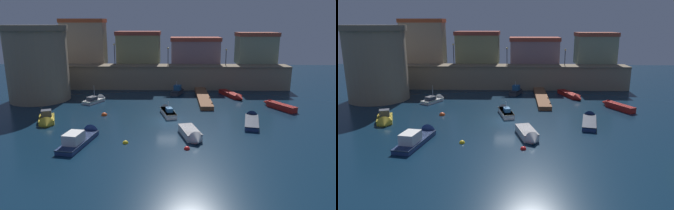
# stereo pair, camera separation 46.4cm
# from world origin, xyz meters

# --- Properties ---
(ground_plane) EXTENTS (107.58, 107.58, 0.00)m
(ground_plane) POSITION_xyz_m (0.00, 0.00, 0.00)
(ground_plane) COLOR #0C2338
(quay_wall) EXTENTS (42.68, 4.10, 4.25)m
(quay_wall) POSITION_xyz_m (0.00, 19.83, 2.13)
(quay_wall) COLOR gray
(quay_wall) RESTS_ON ground
(old_town_backdrop) EXTENTS (40.76, 6.19, 8.41)m
(old_town_backdrop) POSITION_xyz_m (-0.92, 24.24, 7.21)
(old_town_backdrop) COLOR tan
(old_town_backdrop) RESTS_ON ground
(fortress_tower) EXTENTS (9.69, 9.69, 11.33)m
(fortress_tower) POSITION_xyz_m (-20.00, 10.50, 5.73)
(fortress_tower) COLOR gray
(fortress_tower) RESTS_ON ground
(pier_dock) EXTENTS (1.86, 13.24, 0.70)m
(pier_dock) POSITION_xyz_m (5.39, 11.31, 0.29)
(pier_dock) COLOR brown
(pier_dock) RESTS_ON ground
(quay_lamp_0) EXTENTS (0.32, 0.32, 3.85)m
(quay_lamp_0) POSITION_xyz_m (-9.96, 19.83, 6.76)
(quay_lamp_0) COLOR black
(quay_lamp_0) RESTS_ON quay_wall
(quay_lamp_1) EXTENTS (0.32, 0.32, 3.19)m
(quay_lamp_1) POSITION_xyz_m (-0.32, 19.83, 6.39)
(quay_lamp_1) COLOR black
(quay_lamp_1) RESTS_ON quay_wall
(quay_lamp_2) EXTENTS (0.32, 0.32, 2.94)m
(quay_lamp_2) POSITION_xyz_m (10.07, 19.83, 6.24)
(quay_lamp_2) COLOR black
(quay_lamp_2) RESTS_ON quay_wall
(moored_boat_0) EXTENTS (3.19, 4.79, 1.87)m
(moored_boat_0) POSITION_xyz_m (-14.32, -1.34, 0.38)
(moored_boat_0) COLOR gold
(moored_boat_0) RESTS_ON ground
(moored_boat_1) EXTENTS (2.67, 5.20, 1.48)m
(moored_boat_1) POSITION_xyz_m (2.71, -5.95, 0.41)
(moored_boat_1) COLOR white
(moored_boat_1) RESTS_ON ground
(moored_boat_2) EXTENTS (3.39, 4.56, 3.11)m
(moored_boat_2) POSITION_xyz_m (-10.92, 9.47, 0.31)
(moored_boat_2) COLOR white
(moored_boat_2) RESTS_ON ground
(moored_boat_3) EXTENTS (2.98, 6.83, 1.44)m
(moored_boat_3) POSITION_xyz_m (10.28, -0.04, 0.29)
(moored_boat_3) COLOR navy
(moored_boat_3) RESTS_ON ground
(moored_boat_4) EXTENTS (2.91, 7.51, 2.09)m
(moored_boat_4) POSITION_xyz_m (-8.40, -6.87, 0.43)
(moored_boat_4) COLOR navy
(moored_boat_4) RESTS_ON ground
(moored_boat_5) EXTENTS (2.53, 4.31, 2.55)m
(moored_boat_5) POSITION_xyz_m (1.48, 15.14, 0.50)
(moored_boat_5) COLOR #333338
(moored_boat_5) RESTS_ON ground
(moored_boat_6) EXTENTS (3.74, 5.64, 1.05)m
(moored_boat_6) POSITION_xyz_m (15.38, 6.18, 0.41)
(moored_boat_6) COLOR red
(moored_boat_6) RESTS_ON ground
(moored_boat_7) EXTENTS (2.57, 5.56, 2.19)m
(moored_boat_7) POSITION_xyz_m (-0.09, 3.18, 0.36)
(moored_boat_7) COLOR white
(moored_boat_7) RESTS_ON ground
(moored_boat_8) EXTENTS (3.49, 6.73, 1.22)m
(moored_boat_8) POSITION_xyz_m (10.30, 12.77, 0.34)
(moored_boat_8) COLOR red
(moored_boat_8) RESTS_ON ground
(mooring_buoy_0) EXTENTS (0.57, 0.57, 0.57)m
(mooring_buoy_0) POSITION_xyz_m (-3.96, -7.44, 0.00)
(mooring_buoy_0) COLOR yellow
(mooring_buoy_0) RESTS_ON ground
(mooring_buoy_1) EXTENTS (0.58, 0.58, 0.58)m
(mooring_buoy_1) POSITION_xyz_m (2.10, -8.82, 0.00)
(mooring_buoy_1) COLOR red
(mooring_buoy_1) RESTS_ON ground
(mooring_buoy_2) EXTENTS (0.76, 0.76, 0.76)m
(mooring_buoy_2) POSITION_xyz_m (-8.21, 2.13, 0.00)
(mooring_buoy_2) COLOR #EA4C19
(mooring_buoy_2) RESTS_ON ground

